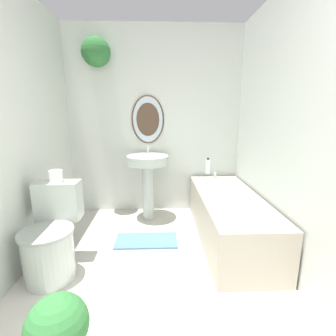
% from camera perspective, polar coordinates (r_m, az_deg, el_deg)
% --- Properties ---
extents(wall_back, '(2.34, 0.34, 2.40)m').
position_cam_1_polar(wall_back, '(3.25, -4.46, 12.06)').
color(wall_back, silver).
rests_on(wall_back, ground_plane).
extents(wall_right, '(0.06, 3.00, 2.40)m').
position_cam_1_polar(wall_right, '(2.10, 29.46, 7.55)').
color(wall_right, silver).
rests_on(wall_right, ground_plane).
extents(toilet, '(0.42, 0.59, 0.75)m').
position_cam_1_polar(toilet, '(2.30, -25.62, -14.80)').
color(toilet, '#B2BCB2').
rests_on(toilet, ground_plane).
extents(pedestal_sink, '(0.51, 0.51, 0.92)m').
position_cam_1_polar(pedestal_sink, '(3.02, -4.75, -0.77)').
color(pedestal_sink, '#B2BCB2').
rests_on(pedestal_sink, ground_plane).
extents(bathtub, '(0.61, 1.61, 0.57)m').
position_cam_1_polar(bathtub, '(2.71, 14.07, -10.99)').
color(bathtub, '#B2A893').
rests_on(bathtub, ground_plane).
extents(shampoo_bottle, '(0.06, 0.06, 0.20)m').
position_cam_1_polar(shampoo_bottle, '(3.17, 9.31, 0.39)').
color(shampoo_bottle, white).
rests_on(shampoo_bottle, bathtub).
extents(potted_plant, '(0.31, 0.31, 0.45)m').
position_cam_1_polar(potted_plant, '(1.59, -24.33, -31.73)').
color(potted_plant, '#47474C').
rests_on(potted_plant, ground_plane).
extents(bath_mat, '(0.65, 0.32, 0.02)m').
position_cam_1_polar(bath_mat, '(2.70, -5.07, -16.58)').
color(bath_mat, '#4C7093').
rests_on(bath_mat, ground_plane).
extents(toilet_paper_roll, '(0.11, 0.11, 0.10)m').
position_cam_1_polar(toilet_paper_roll, '(2.32, -24.77, -1.75)').
color(toilet_paper_roll, white).
rests_on(toilet_paper_roll, toilet).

